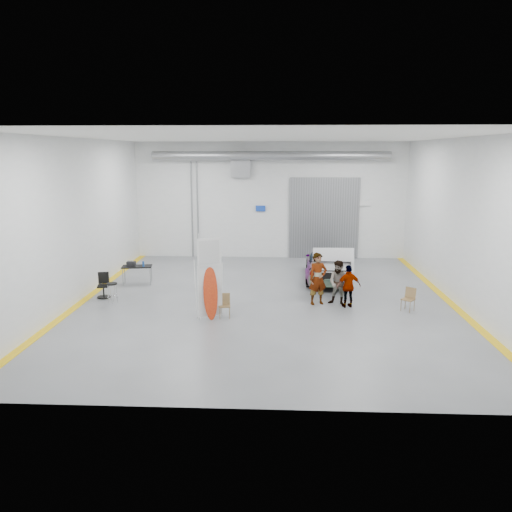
{
  "coord_description": "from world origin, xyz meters",
  "views": [
    {
      "loc": [
        0.47,
        -17.93,
        5.5
      ],
      "look_at": [
        -0.42,
        1.11,
        1.5
      ],
      "focal_mm": 35.0,
      "sensor_mm": 36.0,
      "label": 1
    }
  ],
  "objects_px": {
    "folding_chair_far": "(408,304)",
    "work_table": "(135,266)",
    "surfboard_display": "(207,285)",
    "folding_chair_near": "(225,310)",
    "shop_stool": "(112,293)",
    "sedan_car": "(328,264)",
    "person_a": "(318,279)",
    "person_c": "(349,286)",
    "office_chair": "(104,287)",
    "person_b": "(339,283)"
  },
  "relations": [
    {
      "from": "folding_chair_near",
      "to": "folding_chair_far",
      "type": "xyz_separation_m",
      "value": [
        6.35,
        1.02,
        0.0
      ]
    },
    {
      "from": "surfboard_display",
      "to": "folding_chair_near",
      "type": "distance_m",
      "value": 1.1
    },
    {
      "from": "person_a",
      "to": "person_b",
      "type": "bearing_deg",
      "value": -25.94
    },
    {
      "from": "work_table",
      "to": "sedan_car",
      "type": "bearing_deg",
      "value": 7.98
    },
    {
      "from": "folding_chair_far",
      "to": "shop_stool",
      "type": "height_order",
      "value": "folding_chair_far"
    },
    {
      "from": "sedan_car",
      "to": "surfboard_display",
      "type": "xyz_separation_m",
      "value": [
        -4.48,
        -5.56,
        0.49
      ]
    },
    {
      "from": "sedan_car",
      "to": "person_c",
      "type": "relative_size",
      "value": 3.07
    },
    {
      "from": "folding_chair_far",
      "to": "work_table",
      "type": "bearing_deg",
      "value": -157.26
    },
    {
      "from": "person_a",
      "to": "person_b",
      "type": "height_order",
      "value": "person_a"
    },
    {
      "from": "person_c",
      "to": "shop_stool",
      "type": "xyz_separation_m",
      "value": [
        -8.64,
        0.08,
        -0.4
      ]
    },
    {
      "from": "folding_chair_near",
      "to": "folding_chair_far",
      "type": "relative_size",
      "value": 0.98
    },
    {
      "from": "sedan_car",
      "to": "folding_chair_near",
      "type": "distance_m",
      "value": 6.65
    },
    {
      "from": "office_chair",
      "to": "person_b",
      "type": "bearing_deg",
      "value": -15.57
    },
    {
      "from": "person_a",
      "to": "folding_chair_near",
      "type": "relative_size",
      "value": 2.39
    },
    {
      "from": "surfboard_display",
      "to": "folding_chair_far",
      "type": "xyz_separation_m",
      "value": [
        6.89,
        1.23,
        -0.93
      ]
    },
    {
      "from": "surfboard_display",
      "to": "work_table",
      "type": "distance_m",
      "value": 5.77
    },
    {
      "from": "shop_stool",
      "to": "sedan_car",
      "type": "bearing_deg",
      "value": 25.3
    },
    {
      "from": "folding_chair_near",
      "to": "work_table",
      "type": "bearing_deg",
      "value": 127.85
    },
    {
      "from": "surfboard_display",
      "to": "work_table",
      "type": "height_order",
      "value": "surfboard_display"
    },
    {
      "from": "sedan_car",
      "to": "work_table",
      "type": "relative_size",
      "value": 3.64
    },
    {
      "from": "folding_chair_far",
      "to": "person_c",
      "type": "bearing_deg",
      "value": -150.08
    },
    {
      "from": "sedan_car",
      "to": "person_a",
      "type": "height_order",
      "value": "person_a"
    },
    {
      "from": "shop_stool",
      "to": "work_table",
      "type": "distance_m",
      "value": 2.79
    },
    {
      "from": "sedan_car",
      "to": "person_a",
      "type": "xyz_separation_m",
      "value": [
        -0.7,
        -3.67,
        0.27
      ]
    },
    {
      "from": "surfboard_display",
      "to": "folding_chair_near",
      "type": "height_order",
      "value": "surfboard_display"
    },
    {
      "from": "folding_chair_far",
      "to": "work_table",
      "type": "height_order",
      "value": "work_table"
    },
    {
      "from": "work_table",
      "to": "office_chair",
      "type": "bearing_deg",
      "value": -107.68
    },
    {
      "from": "sedan_car",
      "to": "folding_chair_near",
      "type": "height_order",
      "value": "sedan_car"
    },
    {
      "from": "person_a",
      "to": "person_c",
      "type": "height_order",
      "value": "person_a"
    },
    {
      "from": "shop_stool",
      "to": "work_table",
      "type": "relative_size",
      "value": 0.59
    },
    {
      "from": "person_a",
      "to": "folding_chair_far",
      "type": "height_order",
      "value": "person_a"
    },
    {
      "from": "person_c",
      "to": "shop_stool",
      "type": "relative_size",
      "value": 2.03
    },
    {
      "from": "sedan_car",
      "to": "office_chair",
      "type": "xyz_separation_m",
      "value": [
        -8.82,
        -3.19,
        -0.27
      ]
    },
    {
      "from": "person_a",
      "to": "surfboard_display",
      "type": "xyz_separation_m",
      "value": [
        -3.78,
        -1.89,
        0.22
      ]
    },
    {
      "from": "shop_stool",
      "to": "folding_chair_far",
      "type": "bearing_deg",
      "value": -2.26
    },
    {
      "from": "sedan_car",
      "to": "shop_stool",
      "type": "xyz_separation_m",
      "value": [
        -8.26,
        -3.9,
        -0.31
      ]
    },
    {
      "from": "person_b",
      "to": "person_c",
      "type": "xyz_separation_m",
      "value": [
        0.31,
        -0.25,
        -0.05
      ]
    },
    {
      "from": "person_c",
      "to": "work_table",
      "type": "xyz_separation_m",
      "value": [
        -8.55,
        2.84,
        -0.0
      ]
    },
    {
      "from": "folding_chair_near",
      "to": "work_table",
      "type": "relative_size",
      "value": 0.62
    },
    {
      "from": "person_c",
      "to": "surfboard_display",
      "type": "relative_size",
      "value": 0.53
    },
    {
      "from": "person_b",
      "to": "work_table",
      "type": "bearing_deg",
      "value": -174.54
    },
    {
      "from": "work_table",
      "to": "surfboard_display",
      "type": "bearing_deg",
      "value": -50.08
    },
    {
      "from": "surfboard_display",
      "to": "work_table",
      "type": "relative_size",
      "value": 2.24
    },
    {
      "from": "office_chair",
      "to": "folding_chair_far",
      "type": "bearing_deg",
      "value": -17.86
    },
    {
      "from": "sedan_car",
      "to": "shop_stool",
      "type": "height_order",
      "value": "sedan_car"
    },
    {
      "from": "office_chair",
      "to": "work_table",
      "type": "bearing_deg",
      "value": 60.22
    },
    {
      "from": "person_b",
      "to": "folding_chair_near",
      "type": "bearing_deg",
      "value": -135.21
    },
    {
      "from": "folding_chair_near",
      "to": "sedan_car",
      "type": "bearing_deg",
      "value": 46.2
    },
    {
      "from": "person_b",
      "to": "shop_stool",
      "type": "relative_size",
      "value": 2.16
    },
    {
      "from": "sedan_car",
      "to": "folding_chair_far",
      "type": "height_order",
      "value": "sedan_car"
    }
  ]
}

